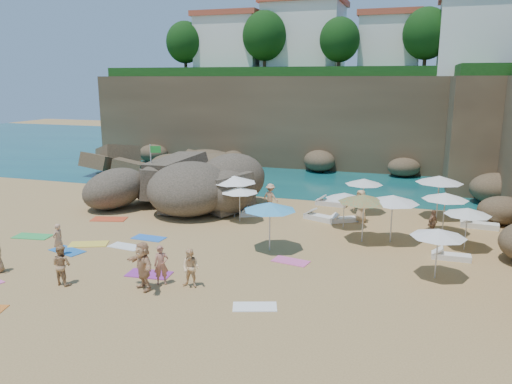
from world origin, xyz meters
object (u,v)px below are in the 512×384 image
(parasol_2, at_px, (364,182))
(person_stand_3, at_px, (433,224))
(person_stand_1, at_px, (61,265))
(person_stand_6, at_px, (58,240))
(lounger_0, at_px, (343,220))
(person_stand_2, at_px, (270,197))
(parasol_0, at_px, (234,179))
(person_stand_5, at_px, (150,186))
(person_stand_4, at_px, (361,206))
(rock_outcrop, at_px, (182,202))
(parasol_1, at_px, (344,196))
(flag_pole, at_px, (153,166))

(parasol_2, relative_size, person_stand_3, 1.52)
(person_stand_1, xyz_separation_m, person_stand_6, (-2.33, 2.65, -0.05))
(person_stand_3, relative_size, person_stand_6, 0.97)
(parasol_2, relative_size, lounger_0, 1.37)
(person_stand_1, distance_m, person_stand_2, 14.09)
(parasol_0, bearing_deg, person_stand_2, 54.84)
(person_stand_3, xyz_separation_m, person_stand_5, (-17.54, 2.79, 0.21))
(person_stand_1, height_order, person_stand_5, person_stand_5)
(person_stand_4, bearing_deg, parasol_2, 131.23)
(rock_outcrop, height_order, parasol_2, parasol_2)
(parasol_1, distance_m, person_stand_2, 5.41)
(rock_outcrop, height_order, parasol_0, parasol_0)
(person_stand_2, relative_size, person_stand_4, 0.89)
(parasol_0, xyz_separation_m, person_stand_1, (-2.97, -11.17, -1.42))
(rock_outcrop, xyz_separation_m, person_stand_6, (-0.78, -10.83, 0.75))
(parasol_1, bearing_deg, person_stand_3, -5.03)
(person_stand_4, bearing_deg, parasol_1, -78.90)
(person_stand_1, bearing_deg, parasol_2, -118.87)
(flag_pole, height_order, parasol_1, flag_pole)
(flag_pole, distance_m, person_stand_3, 17.11)
(person_stand_3, relative_size, person_stand_5, 0.78)
(flag_pole, bearing_deg, parasol_2, 6.94)
(rock_outcrop, distance_m, flag_pole, 2.97)
(flag_pole, bearing_deg, person_stand_2, 4.82)
(flag_pole, relative_size, person_stand_2, 2.34)
(person_stand_6, bearing_deg, parasol_1, 133.32)
(person_stand_3, bearing_deg, person_stand_5, 110.35)
(flag_pole, distance_m, parasol_1, 12.53)
(person_stand_3, distance_m, person_stand_6, 17.98)
(person_stand_3, height_order, person_stand_4, person_stand_4)
(rock_outcrop, bearing_deg, person_stand_6, -94.15)
(parasol_1, distance_m, person_stand_3, 4.63)
(parasol_1, distance_m, lounger_0, 1.95)
(person_stand_4, xyz_separation_m, person_stand_6, (-12.35, -9.71, -0.16))
(parasol_1, distance_m, parasol_2, 3.36)
(parasol_0, relative_size, person_stand_6, 1.71)
(rock_outcrop, distance_m, parasol_1, 11.25)
(rock_outcrop, relative_size, parasol_0, 3.31)
(person_stand_5, bearing_deg, parasol_0, -48.47)
(person_stand_5, bearing_deg, lounger_0, -36.07)
(person_stand_4, bearing_deg, person_stand_2, -150.79)
(parasol_0, xyz_separation_m, person_stand_2, (1.53, 2.18, -1.41))
(person_stand_2, bearing_deg, person_stand_6, 76.12)
(person_stand_4, bearing_deg, person_stand_1, -89.62)
(rock_outcrop, xyz_separation_m, person_stand_3, (15.33, -2.86, 0.72))
(parasol_1, height_order, person_stand_3, parasol_1)
(flag_pole, relative_size, person_stand_4, 2.07)
(person_stand_2, xyz_separation_m, person_stand_5, (-8.26, 0.05, 0.12))
(parasol_0, distance_m, parasol_1, 6.34)
(person_stand_2, bearing_deg, parasol_1, 172.57)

